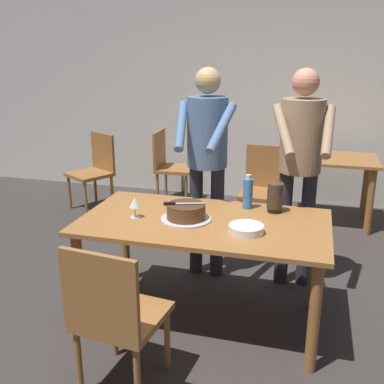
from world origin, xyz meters
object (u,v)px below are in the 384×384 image
(main_dining_table, at_px, (204,235))
(background_chair_2, at_px, (264,186))
(background_table, at_px, (328,172))
(background_chair_1, at_px, (95,168))
(plate_stack, at_px, (246,229))
(chair_near_side, at_px, (115,314))
(person_cutting_cake, at_px, (207,151))
(person_standing_beside, at_px, (300,156))
(hurricane_lamp, at_px, (275,197))
(background_chair_0, at_px, (169,164))
(water_bottle, at_px, (248,193))
(cake_on_platter, at_px, (186,213))
(cake_knife, at_px, (175,204))
(wine_glass_near, at_px, (135,203))

(main_dining_table, height_order, background_chair_2, background_chair_2)
(background_table, bearing_deg, background_chair_1, -174.95)
(plate_stack, relative_size, chair_near_side, 0.24)
(background_chair_2, bearing_deg, person_cutting_cake, -107.61)
(plate_stack, height_order, person_standing_beside, person_standing_beside)
(person_cutting_cake, bearing_deg, hurricane_lamp, -32.58)
(background_table, bearing_deg, background_chair_0, 173.57)
(main_dining_table, distance_m, water_bottle, 0.46)
(person_standing_beside, bearing_deg, water_bottle, -131.98)
(cake_on_platter, height_order, background_table, cake_on_platter)
(background_chair_1, bearing_deg, person_standing_beside, -28.01)
(person_standing_beside, xyz_separation_m, background_chair_1, (-2.42, 1.28, -0.58))
(person_cutting_cake, bearing_deg, background_chair_0, 117.01)
(water_bottle, relative_size, background_chair_2, 0.28)
(hurricane_lamp, xyz_separation_m, background_chair_0, (-1.48, 2.14, -0.37))
(plate_stack, relative_size, person_standing_beside, 0.13)
(main_dining_table, xyz_separation_m, cake_knife, (-0.19, -0.05, 0.22))
(wine_glass_near, height_order, water_bottle, water_bottle)
(person_cutting_cake, distance_m, background_chair_2, 1.29)
(main_dining_table, bearing_deg, background_chair_2, 83.30)
(plate_stack, distance_m, wine_glass_near, 0.78)
(plate_stack, bearing_deg, water_bottle, 97.85)
(hurricane_lamp, distance_m, background_chair_2, 1.53)
(main_dining_table, height_order, person_cutting_cake, person_cutting_cake)
(hurricane_lamp, xyz_separation_m, background_table, (0.41, 1.92, -0.28))
(background_table, height_order, background_chair_1, background_chair_1)
(cake_knife, height_order, background_chair_1, background_chair_1)
(water_bottle, height_order, person_cutting_cake, person_cutting_cake)
(background_chair_0, distance_m, background_chair_1, 0.91)
(cake_on_platter, bearing_deg, chair_near_side, -101.65)
(chair_near_side, bearing_deg, person_cutting_cake, 84.59)
(water_bottle, distance_m, person_cutting_cake, 0.56)
(main_dining_table, height_order, background_chair_0, background_chair_0)
(person_standing_beside, height_order, background_chair_1, person_standing_beside)
(background_chair_0, xyz_separation_m, background_chair_1, (-0.79, -0.45, 0.00))
(water_bottle, bearing_deg, cake_knife, -139.87)
(cake_on_platter, distance_m, person_cutting_cake, 0.74)
(wine_glass_near, distance_m, background_chair_0, 2.59)
(water_bottle, distance_m, person_standing_beside, 0.54)
(cake_knife, distance_m, background_chair_1, 2.64)
(person_cutting_cake, height_order, background_chair_1, person_cutting_cake)
(cake_on_platter, distance_m, cake_knife, 0.10)
(wine_glass_near, xyz_separation_m, background_chair_2, (0.67, 1.83, -0.36))
(background_table, height_order, background_chair_0, background_chair_0)
(person_standing_beside, bearing_deg, chair_near_side, -119.64)
(plate_stack, distance_m, chair_near_side, 0.95)
(plate_stack, bearing_deg, background_chair_0, 117.74)
(person_cutting_cake, height_order, background_chair_2, person_cutting_cake)
(cake_knife, bearing_deg, wine_glass_near, -174.39)
(background_chair_1, bearing_deg, chair_near_side, -61.00)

